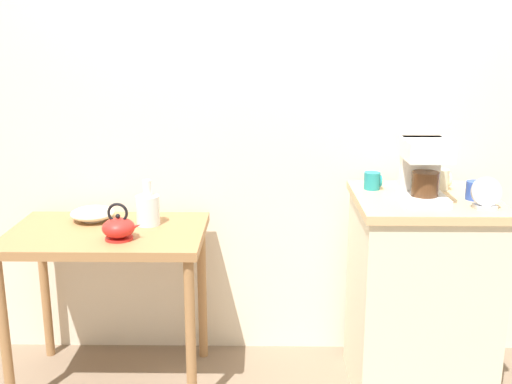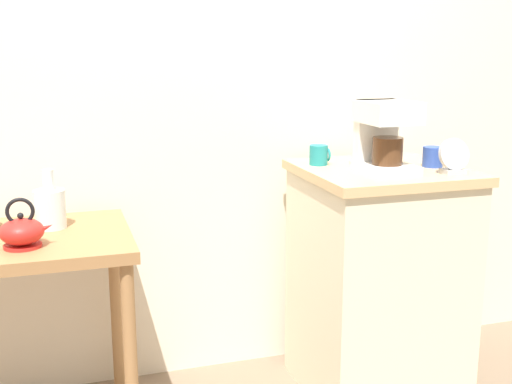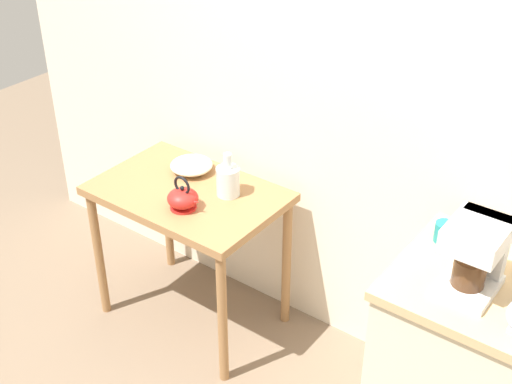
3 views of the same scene
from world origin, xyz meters
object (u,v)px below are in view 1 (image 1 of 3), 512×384
Objects in this scene: coffee_maker at (424,167)px; mug_small_cream at (441,179)px; bowl_stoneware at (93,213)px; mug_dark_teal at (373,181)px; teakettle at (119,228)px; table_clock at (486,195)px; glass_carafe_vase at (148,209)px; mug_blue at (476,190)px.

mug_small_cream is at bearing 55.65° from coffee_maker.
bowl_stoneware is 2.59× the size of mug_dark_teal.
teakettle reaches higher than bowl_stoneware.
table_clock reaches higher than mug_small_cream.
glass_carafe_vase is 2.25× the size of mug_small_cream.
table_clock is at bearing -3.82° from teakettle.
table_clock is at bearing -93.55° from mug_blue.
bowl_stoneware is at bearing 168.15° from glass_carafe_vase.
teakettle is at bearing -178.22° from mug_blue.
bowl_stoneware is 1.50m from coffee_maker.
coffee_maker reaches higher than bowl_stoneware.
mug_small_cream reaches higher than mug_dark_teal.
table_clock is (1.49, -0.10, 0.17)m from teakettle.
teakettle is 1.50m from table_clock.
table_clock is (0.22, -0.12, -0.08)m from coffee_maker.
table_clock is (0.09, -0.31, 0.01)m from mug_small_cream.
table_clock reaches higher than mug_blue.
glass_carafe_vase is 1.43m from mug_blue.
mug_dark_teal is 0.93× the size of mug_blue.
coffee_maker is at bearing 150.61° from table_clock.
mug_dark_teal is (-0.17, 0.19, -0.10)m from coffee_maker.
mug_small_cream is at bearing -1.90° from bowl_stoneware.
mug_small_cream is (0.13, 0.19, -0.10)m from coffee_maker.
table_clock reaches higher than glass_carafe_vase.
bowl_stoneware is 0.28m from glass_carafe_vase.
coffee_maker is (1.27, 0.02, 0.26)m from teakettle.
mug_small_cream reaches higher than mug_blue.
mug_small_cream reaches higher than teakettle.
bowl_stoneware is at bearing 167.72° from table_clock.
teakettle is 1.13m from mug_dark_teal.
mug_small_cream is at bearing -0.31° from mug_dark_teal.
mug_dark_teal reaches higher than glass_carafe_vase.
mug_dark_teal and mug_blue have the same top height.
mug_blue is (1.50, 0.05, 0.16)m from teakettle.
mug_small_cream is (-0.10, 0.17, 0.01)m from mug_blue.
glass_carafe_vase is at bearing 171.16° from coffee_maker.
coffee_maker is at bearing -174.31° from mug_blue.
bowl_stoneware is 1.59m from mug_small_cream.
bowl_stoneware is 0.78× the size of coffee_maker.
glass_carafe_vase is at bearing -179.69° from mug_dark_teal.
bowl_stoneware is at bearing 178.10° from mug_small_cream.
table_clock is at bearing -29.39° from coffee_maker.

